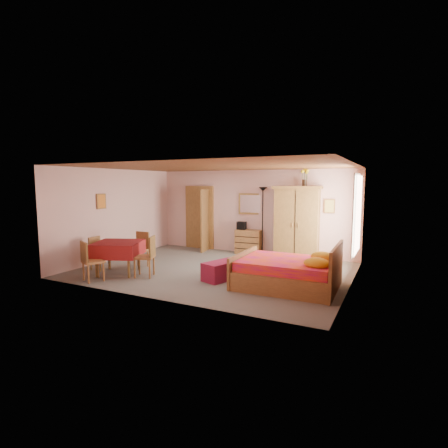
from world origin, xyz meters
The scene contains 23 objects.
floor centered at (0.00, 0.00, 0.00)m, with size 6.50×6.50×0.00m, color slate.
ceiling centered at (0.00, 0.00, 2.60)m, with size 6.50×6.50×0.00m, color brown.
wall_back centered at (0.00, 2.50, 1.30)m, with size 6.50×0.10×2.60m, color #DBA89E.
wall_front centered at (0.00, -2.50, 1.30)m, with size 6.50×0.10×2.60m, color #DBA89E.
wall_left centered at (-3.25, 0.00, 1.30)m, with size 0.10×5.00×2.60m, color #DBA89E.
wall_right centered at (3.25, 0.00, 1.30)m, with size 0.10×5.00×2.60m, color #DBA89E.
doorway centered at (-1.90, 2.47, 1.02)m, with size 1.06×0.12×2.15m, color #9E6B35.
window centered at (3.21, 1.20, 1.45)m, with size 0.08×1.40×1.95m, color white.
picture_left centered at (-3.22, -0.60, 1.70)m, with size 0.04×0.32×0.42m, color orange.
picture_back centered at (2.35, 2.47, 1.55)m, with size 0.30×0.04×0.40m, color #D8BF59.
chest_of_drawers centered at (-0.03, 2.29, 0.38)m, with size 0.80×0.40×0.75m, color #956132.
wall_mirror centered at (-0.03, 2.50, 1.55)m, with size 0.84×0.04×0.66m, color white.
stereo centered at (-0.27, 2.28, 0.88)m, with size 0.27×0.19×0.25m, color black.
floor_lamp centered at (0.40, 2.35, 1.04)m, with size 0.27×0.27×2.08m, color black.
wardrobe centered at (1.50, 2.20, 1.06)m, with size 1.35×0.69×2.11m, color olive.
sunflower_vase centered at (1.68, 2.26, 2.37)m, with size 0.20×0.20×0.51m, color yellow.
bed centered at (2.04, -0.61, 0.48)m, with size 2.09×1.64×0.97m, color #C2125F.
bench centered at (0.61, -0.55, 0.21)m, with size 0.46×1.25×0.42m, color maroon.
dining_table centered at (-1.95, -1.35, 0.39)m, with size 1.06×1.06×0.78m, color maroon.
chair_south centered at (-1.98, -2.11, 0.45)m, with size 0.41×0.41×0.91m, color #AE6F3B.
chair_north centered at (-1.93, -0.65, 0.46)m, with size 0.42×0.42×0.92m, color #A26A37.
chair_west centered at (-2.64, -1.27, 0.42)m, with size 0.38×0.38×0.84m, color olive.
chair_east centered at (-1.20, -1.30, 0.48)m, with size 0.44×0.44×0.96m, color #9F6735.
Camera 1 is at (4.07, -7.67, 2.19)m, focal length 28.00 mm.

